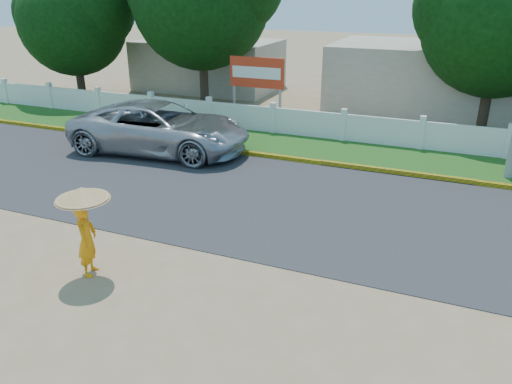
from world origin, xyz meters
The scene contains 11 objects.
ground centered at (0.00, 0.00, 0.00)m, with size 120.00×120.00×0.00m, color #9E8460.
road centered at (0.00, 4.50, 0.01)m, with size 60.00×7.00×0.02m, color #38383A.
grass_verge centered at (0.00, 9.75, 0.01)m, with size 60.00×3.50×0.03m, color #2D601E.
curb centered at (0.00, 8.05, 0.08)m, with size 40.00×0.18×0.16m, color yellow.
fence centered at (0.00, 11.20, 0.55)m, with size 40.00×0.10×1.10m, color silver.
building_near centered at (3.00, 18.00, 1.60)m, with size 10.00×6.00×3.20m, color #B7AD99.
building_far centered at (-10.00, 19.00, 1.40)m, with size 8.00×5.00×2.80m, color #B7AD99.
vehicle centered at (-5.99, 7.23, 0.92)m, with size 3.06×6.63×1.84m, color #A7A9AF.
monk_with_parasol centered at (-2.74, -0.75, 1.33)m, with size 1.12×1.12×2.03m.
billboard centered at (-4.19, 12.30, 2.14)m, with size 2.50×0.13×2.95m.
tree_row centered at (-0.36, 14.41, 4.84)m, with size 34.56×7.18×8.55m.
Camera 1 is at (4.13, -8.07, 5.84)m, focal length 35.00 mm.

